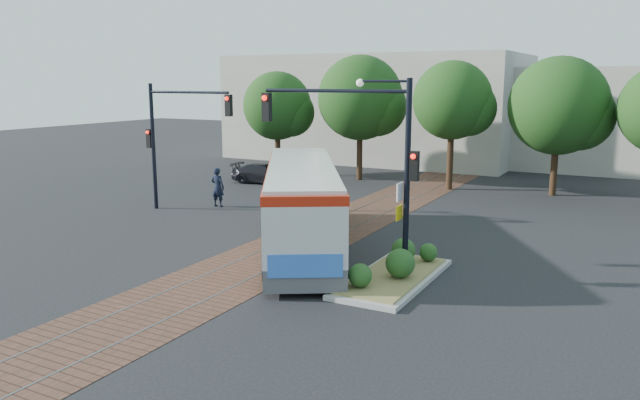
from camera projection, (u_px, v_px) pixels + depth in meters
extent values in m
plane|color=black|center=(279.00, 253.00, 22.50)|extent=(120.00, 120.00, 0.00)
cube|color=#553227|center=(330.00, 230.00, 25.96)|extent=(3.60, 40.00, 0.01)
cube|color=slate|center=(314.00, 228.00, 26.31)|extent=(0.06, 40.00, 0.01)
cube|color=slate|center=(346.00, 232.00, 25.61)|extent=(0.06, 40.00, 0.01)
cylinder|color=#382314|center=(278.00, 153.00, 40.71)|extent=(0.36, 0.36, 2.86)
sphere|color=#1B3D13|center=(277.00, 106.00, 40.13)|extent=(4.40, 4.40, 4.40)
cylinder|color=#382314|center=(360.00, 155.00, 38.83)|extent=(0.36, 0.36, 3.12)
sphere|color=#1B3D13|center=(360.00, 98.00, 38.17)|extent=(5.20, 5.20, 5.20)
cylinder|color=#382314|center=(450.00, 160.00, 35.34)|extent=(0.36, 0.36, 3.39)
sphere|color=#1B3D13|center=(452.00, 100.00, 34.70)|extent=(4.40, 4.40, 4.40)
cylinder|color=#382314|center=(554.00, 169.00, 33.53)|extent=(0.36, 0.36, 2.86)
sphere|color=#1B3D13|center=(558.00, 106.00, 32.89)|extent=(5.20, 5.20, 5.20)
cube|color=#ADA899|center=(378.00, 107.00, 49.69)|extent=(22.00, 12.00, 8.00)
cube|color=#4D4D4F|center=(302.00, 233.00, 23.28)|extent=(8.00, 11.18, 0.68)
cube|color=silver|center=(301.00, 200.00, 23.04)|extent=(8.02, 11.19, 1.83)
cube|color=black|center=(301.00, 191.00, 23.27)|extent=(7.48, 10.23, 0.87)
cube|color=#B3220D|center=(301.00, 172.00, 22.84)|extent=(8.05, 11.21, 0.29)
cube|color=silver|center=(301.00, 166.00, 22.81)|extent=(7.76, 10.82, 0.14)
cube|color=black|center=(305.00, 225.00, 17.43)|extent=(1.39, 0.89, 0.87)
cube|color=blue|center=(305.00, 266.00, 17.49)|extent=(1.85, 1.14, 0.68)
cube|color=orange|center=(337.00, 221.00, 22.27)|extent=(2.27, 3.76, 1.06)
cylinder|color=black|center=(268.00, 267.00, 19.17)|extent=(0.78, 1.00, 0.97)
cylinder|color=black|center=(340.00, 266.00, 19.27)|extent=(0.78, 1.00, 0.97)
cylinder|color=black|center=(274.00, 214.00, 26.84)|extent=(0.78, 1.00, 0.97)
cylinder|color=black|center=(326.00, 213.00, 26.94)|extent=(0.78, 1.00, 0.97)
cube|color=gray|center=(393.00, 278.00, 19.40)|extent=(2.20, 5.20, 0.15)
cube|color=olive|center=(393.00, 275.00, 19.38)|extent=(1.90, 4.80, 0.08)
sphere|color=#1E4719|center=(360.00, 275.00, 18.10)|extent=(0.70, 0.70, 0.70)
sphere|color=#1E4719|center=(400.00, 263.00, 18.97)|extent=(0.90, 0.90, 0.90)
sphere|color=#1E4719|center=(403.00, 250.00, 20.60)|extent=(0.80, 0.80, 0.80)
sphere|color=#1E4719|center=(428.00, 252.00, 20.72)|extent=(0.60, 0.60, 0.60)
cylinder|color=black|center=(407.00, 179.00, 18.84)|extent=(0.18, 0.18, 6.00)
cylinder|color=black|center=(334.00, 91.00, 19.50)|extent=(5.00, 0.12, 0.12)
cube|color=black|center=(267.00, 107.00, 20.76)|extent=(0.28, 0.22, 0.95)
sphere|color=#FF190C|center=(264.00, 98.00, 20.58)|extent=(0.18, 0.18, 0.18)
cube|color=black|center=(414.00, 166.00, 18.66)|extent=(0.26, 0.20, 0.90)
sphere|color=#FF190C|center=(413.00, 157.00, 18.49)|extent=(0.16, 0.16, 0.16)
cube|color=white|center=(400.00, 192.00, 18.89)|extent=(0.04, 0.45, 0.55)
cube|color=yellow|center=(399.00, 213.00, 19.01)|extent=(0.04, 0.45, 0.45)
cylinder|color=black|center=(384.00, 81.00, 18.66)|extent=(1.60, 0.08, 0.08)
sphere|color=silver|center=(360.00, 83.00, 19.04)|extent=(0.24, 0.24, 0.24)
cylinder|color=black|center=(153.00, 147.00, 29.79)|extent=(0.18, 0.18, 6.00)
cylinder|color=black|center=(188.00, 92.00, 28.26)|extent=(4.50, 0.12, 0.12)
cube|color=black|center=(229.00, 105.00, 27.32)|extent=(0.28, 0.22, 0.95)
sphere|color=#FF190C|center=(227.00, 99.00, 27.14)|extent=(0.18, 0.18, 0.18)
cube|color=black|center=(149.00, 138.00, 29.82)|extent=(0.26, 0.20, 0.90)
sphere|color=#FF190C|center=(147.00, 132.00, 29.65)|extent=(0.16, 0.16, 0.16)
imported|color=black|center=(218.00, 187.00, 30.61)|extent=(0.73, 0.51, 1.94)
imported|color=black|center=(264.00, 173.00, 37.66)|extent=(4.25, 2.11, 1.19)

